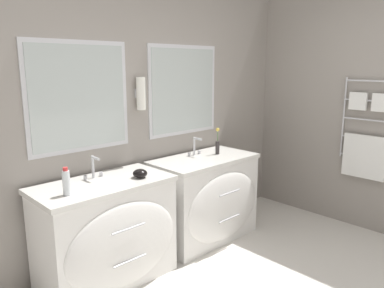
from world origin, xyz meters
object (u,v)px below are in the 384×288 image
Objects in this scene: vanity_right at (207,198)px; flower_vase at (218,144)px; amenity_bowl at (140,173)px; vanity_left at (108,232)px; toiletry_bottle at (66,182)px.

vanity_right is 3.96× the size of flower_vase.
amenity_bowl is at bearing -175.31° from vanity_right.
vanity_left is 3.96× the size of flower_vase.
vanity_right is 0.55m from flower_vase.
toiletry_bottle reaches higher than vanity_right.
vanity_right is 1.55m from toiletry_bottle.
amenity_bowl is at bearing -173.67° from flower_vase.
vanity_left is 1.13m from vanity_right.
vanity_left is 0.61m from toiletry_bottle.
amenity_bowl is (0.61, -0.01, -0.06)m from toiletry_bottle.
toiletry_bottle is 1.72× the size of amenity_bowl.
flower_vase is at bearing 2.01° from vanity_left.
vanity_left is at bearing -177.99° from flower_vase.
vanity_right is 5.33× the size of toiletry_bottle.
toiletry_bottle is (-0.34, -0.06, 0.50)m from vanity_left.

